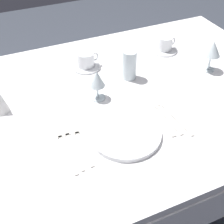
# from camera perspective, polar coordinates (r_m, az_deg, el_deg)

# --- Properties ---
(ground_plane) EXTENTS (6.00, 6.00, 0.00)m
(ground_plane) POSITION_cam_1_polar(r_m,az_deg,el_deg) (1.85, -1.12, -16.11)
(ground_plane) COLOR #383D47
(dining_table) EXTENTS (1.80, 1.11, 0.74)m
(dining_table) POSITION_cam_1_polar(r_m,az_deg,el_deg) (1.35, -1.47, -0.60)
(dining_table) COLOR white
(dining_table) RESTS_ON ground
(dinner_plate) EXTENTS (0.27, 0.27, 0.02)m
(dinner_plate) POSITION_cam_1_polar(r_m,az_deg,el_deg) (1.14, 2.44, -4.02)
(dinner_plate) COLOR white
(dinner_plate) RESTS_ON dining_table
(fork_outer) EXTENTS (0.02, 0.21, 0.00)m
(fork_outer) POSITION_cam_1_polar(r_m,az_deg,el_deg) (1.12, -5.59, -5.84)
(fork_outer) COLOR beige
(fork_outer) RESTS_ON dining_table
(fork_inner) EXTENTS (0.02, 0.22, 0.00)m
(fork_inner) POSITION_cam_1_polar(r_m,az_deg,el_deg) (1.11, -7.34, -6.32)
(fork_inner) COLOR beige
(fork_inner) RESTS_ON dining_table
(fork_salad) EXTENTS (0.02, 0.23, 0.00)m
(fork_salad) POSITION_cam_1_polar(r_m,az_deg,el_deg) (1.10, -8.60, -6.83)
(fork_salad) COLOR beige
(fork_salad) RESTS_ON dining_table
(dinner_knife) EXTENTS (0.02, 0.22, 0.00)m
(dinner_knife) POSITION_cam_1_polar(r_m,az_deg,el_deg) (1.22, 8.80, -1.41)
(dinner_knife) COLOR beige
(dinner_knife) RESTS_ON dining_table
(spoon_soup) EXTENTS (0.03, 0.21, 0.01)m
(spoon_soup) POSITION_cam_1_polar(r_m,az_deg,el_deg) (1.25, 9.52, -0.34)
(spoon_soup) COLOR beige
(spoon_soup) RESTS_ON dining_table
(spoon_dessert) EXTENTS (0.03, 0.23, 0.01)m
(spoon_dessert) POSITION_cam_1_polar(r_m,az_deg,el_deg) (1.25, 10.89, -0.24)
(spoon_dessert) COLOR beige
(spoon_dessert) RESTS_ON dining_table
(saucer_left) EXTENTS (0.13, 0.13, 0.01)m
(saucer_left) POSITION_cam_1_polar(r_m,az_deg,el_deg) (1.67, 9.63, 11.22)
(saucer_left) COLOR white
(saucer_left) RESTS_ON dining_table
(coffee_cup_left) EXTENTS (0.10, 0.07, 0.07)m
(coffee_cup_left) POSITION_cam_1_polar(r_m,az_deg,el_deg) (1.65, 9.85, 12.45)
(coffee_cup_left) COLOR white
(coffee_cup_left) RESTS_ON saucer_left
(saucer_right) EXTENTS (0.14, 0.14, 0.01)m
(saucer_right) POSITION_cam_1_polar(r_m,az_deg,el_deg) (1.51, -4.83, 8.39)
(saucer_right) COLOR white
(saucer_right) RESTS_ON dining_table
(coffee_cup_right) EXTENTS (0.11, 0.08, 0.07)m
(coffee_cup_right) POSITION_cam_1_polar(r_m,az_deg,el_deg) (1.49, -4.85, 9.72)
(coffee_cup_right) COLOR white
(coffee_cup_right) RESTS_ON saucer_right
(wine_glass_right) EXTENTS (0.08, 0.08, 0.15)m
(wine_glass_right) POSITION_cam_1_polar(r_m,az_deg,el_deg) (1.51, 18.12, 10.91)
(wine_glass_right) COLOR silver
(wine_glass_right) RESTS_ON dining_table
(wine_glass_far) EXTENTS (0.07, 0.07, 0.14)m
(wine_glass_far) POSITION_cam_1_polar(r_m,az_deg,el_deg) (1.26, -2.78, 5.92)
(wine_glass_far) COLOR silver
(wine_glass_far) RESTS_ON dining_table
(drink_tumbler) EXTENTS (0.06, 0.06, 0.14)m
(drink_tumbler) POSITION_cam_1_polar(r_m,az_deg,el_deg) (1.41, 3.24, 8.38)
(drink_tumbler) COLOR silver
(drink_tumbler) RESTS_ON dining_table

